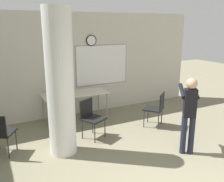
% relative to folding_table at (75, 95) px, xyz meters
% --- Properties ---
extents(wall_back, '(8.00, 0.15, 2.80)m').
position_rel_folding_table_xyz_m(wall_back, '(-0.01, 0.52, 0.71)').
color(wall_back, beige).
rests_on(wall_back, ground_plane).
extents(support_pillar, '(0.52, 0.52, 2.80)m').
position_rel_folding_table_xyz_m(support_pillar, '(-0.79, -1.54, 0.71)').
color(support_pillar, white).
rests_on(support_pillar, ground_plane).
extents(folding_table, '(1.69, 0.68, 0.74)m').
position_rel_folding_table_xyz_m(folding_table, '(0.00, 0.00, 0.00)').
color(folding_table, beige).
rests_on(folding_table, ground_plane).
extents(bottle_on_table, '(0.08, 0.08, 0.28)m').
position_rel_folding_table_xyz_m(bottle_on_table, '(-0.19, -0.08, 0.16)').
color(bottle_on_table, '#1E6B2D').
rests_on(bottle_on_table, folding_table).
extents(chair_near_pillar, '(0.60, 0.60, 0.87)m').
position_rel_folding_table_xyz_m(chair_near_pillar, '(-1.90, -1.15, -0.18)').
color(chair_near_pillar, black).
rests_on(chair_near_pillar, ground_plane).
extents(chair_table_front, '(0.59, 0.59, 0.87)m').
position_rel_folding_table_xyz_m(chair_table_front, '(-0.04, -1.16, -0.18)').
color(chair_table_front, black).
rests_on(chair_table_front, ground_plane).
extents(chair_mid_room, '(0.62, 0.62, 0.87)m').
position_rel_folding_table_xyz_m(chair_mid_room, '(1.64, -1.31, -0.18)').
color(chair_mid_room, black).
rests_on(chair_mid_room, ground_plane).
extents(person_playing_side, '(0.53, 0.63, 1.52)m').
position_rel_folding_table_xyz_m(person_playing_side, '(1.37, -2.68, 0.20)').
color(person_playing_side, '#1E2338').
rests_on(person_playing_side, ground_plane).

